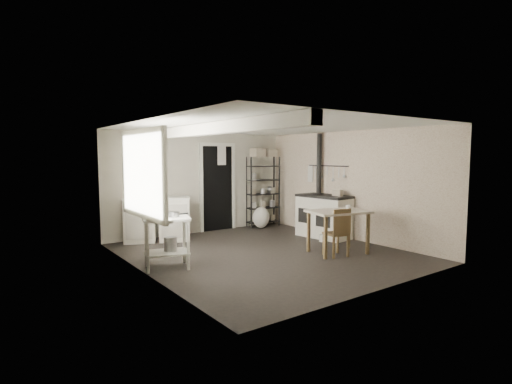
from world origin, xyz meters
TOP-DOWN VIEW (x-y plane):
  - floor at (0.00, 0.00)m, footprint 5.00×5.00m
  - ceiling at (0.00, 0.00)m, footprint 5.00×5.00m
  - wall_back at (0.00, 2.50)m, footprint 4.50×0.02m
  - wall_front at (0.00, -2.50)m, footprint 4.50×0.02m
  - wall_left at (-2.25, 0.00)m, footprint 0.02×5.00m
  - wall_right at (2.25, 0.00)m, footprint 0.02×5.00m
  - window at (-2.22, 0.20)m, footprint 0.12×1.76m
  - doorway at (0.45, 2.47)m, footprint 0.96×0.10m
  - ceiling_beam at (-1.20, 0.00)m, footprint 0.18×5.00m
  - wallpaper_panel at (2.24, 0.00)m, footprint 0.01×5.00m
  - utensil_rail at (2.19, 0.60)m, footprint 0.06×1.20m
  - prep_table at (-1.87, 0.13)m, footprint 0.83×0.69m
  - stockpot at (-1.99, 0.16)m, footprint 0.33×0.33m
  - saucepan at (-1.74, 0.11)m, footprint 0.22×0.22m
  - bucket at (-1.81, 0.12)m, footprint 0.22×0.22m
  - base_cabinets at (-1.19, 2.18)m, footprint 1.51×1.11m
  - mixing_bowl at (-1.12, 2.11)m, footprint 0.28×0.28m
  - counter_cup at (-1.50, 2.07)m, footprint 0.16×0.16m
  - shelf_rack at (1.67, 2.31)m, footprint 0.87×0.46m
  - shelf_jar at (1.33, 2.26)m, footprint 0.10×0.10m
  - storage_box_a at (1.49, 2.27)m, footprint 0.32×0.28m
  - storage_box_b at (1.85, 2.27)m, footprint 0.31×0.29m
  - stove at (1.92, 0.39)m, footprint 0.77×1.23m
  - stovepipe at (2.12, 0.79)m, footprint 0.14×0.14m
  - side_ledge at (1.95, 0.06)m, footprint 0.52×0.30m
  - oats_box at (1.96, 0.07)m, footprint 0.15×0.21m
  - work_table at (1.07, -0.77)m, footprint 1.17×0.94m
  - table_cup at (1.28, -0.83)m, footprint 0.11×0.11m
  - chair at (0.88, -0.90)m, footprint 0.42×0.44m
  - flour_sack at (1.45, 2.08)m, footprint 0.47×0.41m
  - floor_crock at (1.54, 0.09)m, footprint 0.13×0.13m

SIDE VIEW (x-z plane):
  - floor at x=0.00m, z-range 0.00..0.00m
  - floor_crock at x=1.54m, z-range 0.00..0.15m
  - flour_sack at x=1.45m, z-range -0.02..0.50m
  - work_table at x=1.07m, z-range -0.01..0.77m
  - bucket at x=-1.81m, z-range 0.27..0.50m
  - prep_table at x=-1.87m, z-range -0.01..0.81m
  - side_ledge at x=1.95m, z-range 0.04..0.82m
  - stove at x=1.92m, z-range -0.02..0.90m
  - base_cabinets at x=-1.19m, z-range 0.00..0.92m
  - chair at x=0.88m, z-range 0.06..0.91m
  - table_cup at x=1.28m, z-range 0.76..0.85m
  - saucepan at x=-1.74m, z-range 0.80..0.90m
  - stockpot at x=-1.99m, z-range 0.80..1.08m
  - shelf_rack at x=1.67m, z-range 0.07..1.83m
  - mixing_bowl at x=-1.12m, z-range 0.92..0.99m
  - counter_cup at x=-1.50m, z-range 0.92..1.02m
  - doorway at x=0.45m, z-range -0.04..2.04m
  - oats_box at x=1.96m, z-range 0.86..1.16m
  - wall_back at x=0.00m, z-range 0.00..2.30m
  - wall_front at x=0.00m, z-range 0.00..2.30m
  - wall_left at x=-2.25m, z-range 0.00..2.30m
  - wall_right at x=2.25m, z-range 0.00..2.30m
  - wallpaper_panel at x=2.24m, z-range 0.00..2.30m
  - shelf_jar at x=1.33m, z-range 1.27..1.47m
  - window at x=-2.22m, z-range 0.86..2.14m
  - utensil_rail at x=2.19m, z-range 1.33..1.77m
  - stovepipe at x=2.12m, z-range 0.83..2.35m
  - storage_box_b at x=1.85m, z-range 1.89..2.09m
  - storage_box_a at x=1.49m, z-range 1.91..2.11m
  - ceiling_beam at x=-1.20m, z-range 2.11..2.29m
  - ceiling at x=0.00m, z-range 2.30..2.30m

